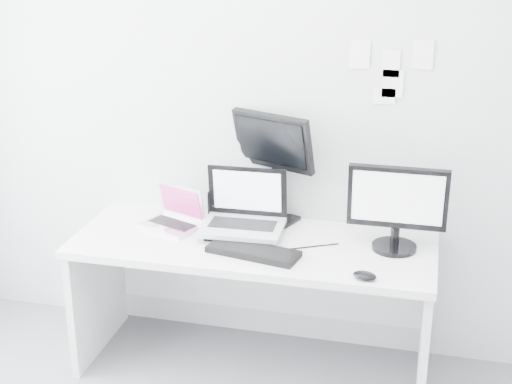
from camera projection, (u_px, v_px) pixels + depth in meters
The scene contains 14 objects.
back_wall at pixel (269, 103), 3.81m from camera, with size 3.60×3.60×0.00m, color #B9BCBF.
desk at pixel (253, 306), 3.84m from camera, with size 1.80×0.70×0.73m, color white.
macbook at pixel (170, 207), 3.83m from camera, with size 0.30×0.23×0.23m, color silver.
speaker at pixel (217, 205), 3.95m from camera, with size 0.08×0.08×0.16m, color black.
dell_laptop at pixel (242, 205), 3.71m from camera, with size 0.41×0.32×0.34m, color #B7B9BF.
rear_monitor at pixel (275, 166), 3.87m from camera, with size 0.45×0.16×0.61m, color black.
samsung_monitor at pixel (397, 208), 3.55m from camera, with size 0.47×0.22×0.43m, color black.
keyboard at pixel (253, 252), 3.56m from camera, with size 0.44×0.16×0.03m, color black.
mouse at pixel (365, 276), 3.32m from camera, with size 0.11×0.07×0.04m, color black.
wall_note_0 at pixel (360, 54), 3.61m from camera, with size 0.10×0.00×0.14m, color white.
wall_note_1 at pixel (390, 64), 3.59m from camera, with size 0.09×0.00×0.13m, color white.
wall_note_2 at pixel (423, 55), 3.54m from camera, with size 0.10×0.00×0.14m, color white.
wall_note_3 at pixel (384, 96), 3.65m from camera, with size 0.11×0.00×0.08m, color white.
wall_note_4 at pixel (393, 84), 3.62m from camera, with size 0.10×0.00×0.14m, color white.
Camera 1 is at (0.82, -2.04, 2.26)m, focal length 52.32 mm.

